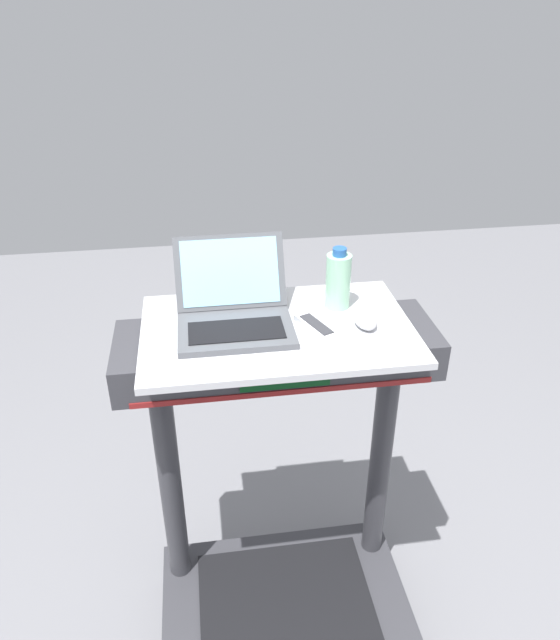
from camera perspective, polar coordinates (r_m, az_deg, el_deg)
The scene contains 5 objects.
desk_board at distance 1.65m, azimuth -0.26°, elevation -0.96°, with size 0.75×0.47×0.02m, color silver.
laptop at distance 1.64m, azimuth -4.41°, elevation 0.91°, with size 0.31×0.31×0.21m.
computer_mouse at distance 1.66m, azimuth 8.13°, elevation -0.01°, with size 0.06×0.10×0.03m, color #B2B2B7.
water_bottle at distance 1.72m, azimuth 5.57°, elevation 3.81°, with size 0.07×0.07×0.18m.
tv_remote at distance 1.62m, azimuth 3.49°, elevation -0.72°, with size 0.10×0.17×0.02m.
Camera 1 is at (-0.20, -0.71, 1.92)m, focal length 33.53 mm.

